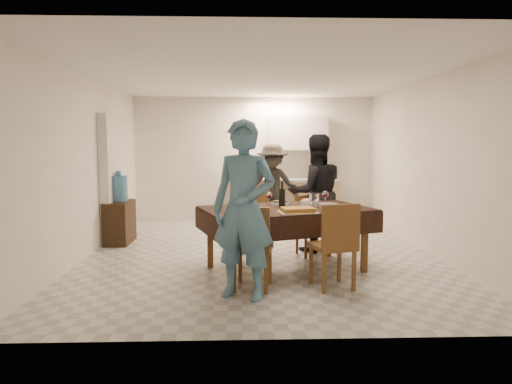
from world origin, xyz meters
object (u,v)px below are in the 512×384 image
at_px(savoury_tart, 298,210).
at_px(person_far, 316,193).
at_px(water_pitcher, 314,201).
at_px(person_kitchen, 273,185).
at_px(dining_table, 286,211).
at_px(person_near, 244,209).
at_px(wine_bottle, 282,194).
at_px(console, 120,222).
at_px(microwave, 323,172).
at_px(water_jug, 119,189).

relative_size(savoury_tart, person_far, 0.25).
bearing_deg(water_pitcher, person_kitchen, 95.56).
height_order(person_far, person_kitchen, person_far).
relative_size(dining_table, savoury_tart, 5.31).
distance_m(water_pitcher, person_kitchen, 3.17).
xyz_separation_m(savoury_tart, person_kitchen, (-0.06, 3.49, -0.02)).
height_order(water_pitcher, person_kitchen, person_kitchen).
distance_m(water_pitcher, person_far, 1.12).
relative_size(person_near, person_far, 1.07).
bearing_deg(wine_bottle, person_far, 59.04).
relative_size(water_pitcher, person_near, 0.10).
xyz_separation_m(console, microwave, (3.70, 1.85, 0.70)).
bearing_deg(person_near, person_far, 83.84).
bearing_deg(wine_bottle, water_pitcher, -14.04).
height_order(dining_table, wine_bottle, wine_bottle).
distance_m(console, person_far, 3.24).
height_order(console, microwave, microwave).
bearing_deg(console, wine_bottle, -33.33).
bearing_deg(water_jug, console, 0.00).
height_order(wine_bottle, savoury_tart, wine_bottle).
height_order(wine_bottle, water_pitcher, wine_bottle).
relative_size(dining_table, water_pitcher, 12.29).
relative_size(dining_table, microwave, 4.75).
bearing_deg(person_kitchen, water_pitcher, -84.44).
height_order(dining_table, microwave, microwave).
bearing_deg(person_far, water_pitcher, 71.32).
relative_size(water_jug, person_far, 0.24).
distance_m(wine_bottle, savoury_tart, 0.48).
xyz_separation_m(water_pitcher, person_kitchen, (-0.31, 3.16, -0.09)).
height_order(water_pitcher, microwave, microwave).
bearing_deg(person_far, microwave, -111.27).
xyz_separation_m(console, water_jug, (0.00, 0.00, 0.56)).
distance_m(savoury_tart, person_near, 0.94).
bearing_deg(console, water_pitcher, -31.05).
xyz_separation_m(savoury_tart, person_far, (0.45, 1.43, 0.05)).
bearing_deg(microwave, wine_bottle, 71.49).
height_order(water_jug, water_pitcher, water_jug).
xyz_separation_m(console, person_near, (2.03, -2.76, 0.60)).
height_order(wine_bottle, person_near, person_near).
bearing_deg(water_jug, water_pitcher, -31.05).
relative_size(microwave, person_kitchen, 0.30).
bearing_deg(console, person_kitchen, 28.08).
bearing_deg(wine_bottle, water_jug, 146.67).
bearing_deg(microwave, console, 26.52).
height_order(dining_table, person_kitchen, person_kitchen).
bearing_deg(savoury_tart, water_jug, 141.99).
distance_m(dining_table, person_kitchen, 3.11).
xyz_separation_m(console, savoury_tart, (2.68, -2.09, 0.49)).
xyz_separation_m(water_pitcher, person_near, (-0.90, -1.00, 0.04)).
height_order(microwave, person_kitchen, person_kitchen).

